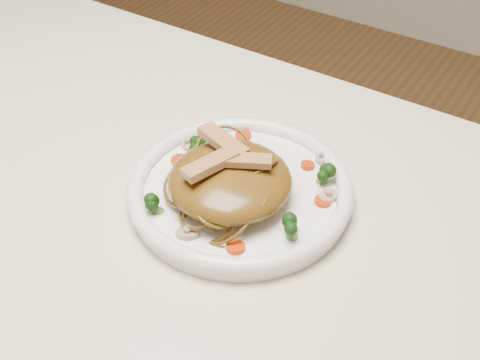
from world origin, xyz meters
The scene contains 19 objects.
table centered at (0.00, 0.00, 0.65)m, with size 1.20×0.80×0.75m.
plate centered at (0.09, 0.09, 0.76)m, with size 0.27×0.27×0.02m, color white.
noodle_mound centered at (0.09, 0.07, 0.79)m, with size 0.14×0.14×0.05m, color brown.
chicken_a centered at (0.10, 0.08, 0.82)m, with size 0.06×0.02×0.01m, color tan.
chicken_b centered at (0.06, 0.10, 0.82)m, with size 0.07×0.02×0.01m, color tan.
chicken_c centered at (0.07, 0.06, 0.82)m, with size 0.07×0.02×0.01m, color tan.
broccoli_0 centered at (0.17, 0.16, 0.78)m, with size 0.03×0.03×0.03m, color #11360B, non-canonical shape.
broccoli_1 centered at (0.01, 0.12, 0.78)m, with size 0.03×0.03×0.03m, color #11360B, non-canonical shape.
broccoli_2 centered at (0.03, 0.01, 0.78)m, with size 0.03×0.03×0.03m, color #11360B, non-canonical shape.
broccoli_3 centered at (0.18, 0.06, 0.78)m, with size 0.03×0.03×0.03m, color #11360B, non-canonical shape.
carrot_0 centered at (0.14, 0.17, 0.77)m, with size 0.02×0.02×0.01m, color #C33107.
carrot_1 centered at (0.00, 0.09, 0.77)m, with size 0.02×0.02×0.01m, color #C33107.
carrot_2 centered at (0.18, 0.12, 0.77)m, with size 0.02×0.02×0.01m, color #C33107.
carrot_3 centered at (0.04, 0.18, 0.77)m, with size 0.02×0.02×0.01m, color #C33107.
carrot_4 centered at (0.14, 0.01, 0.77)m, with size 0.02×0.02×0.01m, color #C33107.
mushroom_0 centered at (0.08, 0.00, 0.77)m, with size 0.03×0.03×0.01m, color #C3B492.
mushroom_1 centered at (0.19, 0.13, 0.77)m, with size 0.03×0.03×0.01m, color #C3B492.
mushroom_2 centered at (-0.01, 0.13, 0.77)m, with size 0.02×0.02×0.01m, color #C3B492.
mushroom_3 centered at (0.15, 0.19, 0.77)m, with size 0.02×0.02×0.01m, color #C3B492.
Camera 1 is at (0.39, -0.37, 1.26)m, focal length 46.29 mm.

